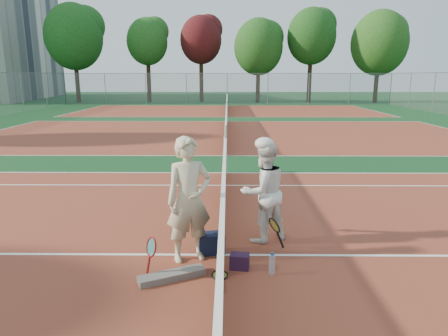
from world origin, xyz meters
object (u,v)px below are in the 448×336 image
at_px(racket_red, 152,258).
at_px(sports_bag_purple, 240,261).
at_px(racket_spare, 220,275).
at_px(racket_black_held, 274,234).
at_px(player_a, 189,200).
at_px(water_bottle, 272,265).
at_px(player_b, 263,192).
at_px(net_main, 223,225).
at_px(sports_bag_navy, 211,243).

xyz_separation_m(racket_red, sports_bag_purple, (1.24, 0.27, -0.18)).
bearing_deg(racket_spare, racket_black_held, -51.08).
xyz_separation_m(player_a, water_bottle, (1.21, -0.50, -0.81)).
distance_m(player_b, racket_black_held, 0.74).
xyz_separation_m(player_b, racket_spare, (-0.71, -1.29, -0.85)).
xyz_separation_m(net_main, racket_black_held, (0.82, 0.19, -0.23)).
distance_m(racket_spare, sports_bag_navy, 0.80).
bearing_deg(racket_red, net_main, -4.44).
bearing_deg(racket_red, sports_bag_purple, -28.12).
distance_m(player_a, racket_red, 1.01).
distance_m(player_a, racket_spare, 1.19).
relative_size(racket_red, sports_bag_purple, 2.12).
xyz_separation_m(player_b, sports_bag_purple, (-0.43, -1.06, -0.75)).
bearing_deg(net_main, player_b, 42.25).
bearing_deg(sports_bag_navy, racket_red, -134.53).
bearing_deg(racket_black_held, water_bottle, 50.16).
height_order(sports_bag_purple, water_bottle, water_bottle).
height_order(player_b, racket_red, player_b).
xyz_separation_m(racket_black_held, sports_bag_navy, (-1.02, -0.10, -0.12)).
distance_m(player_a, sports_bag_purple, 1.18).
relative_size(racket_red, racket_spare, 0.99).
relative_size(racket_spare, water_bottle, 2.00).
distance_m(player_b, sports_bag_navy, 1.23).
bearing_deg(water_bottle, sports_bag_purple, 158.52).
bearing_deg(net_main, sports_bag_purple, -61.01).
relative_size(net_main, racket_red, 18.56).
distance_m(player_a, racket_black_held, 1.53).
relative_size(sports_bag_navy, sports_bag_purple, 1.47).
bearing_deg(sports_bag_purple, water_bottle, -21.48).
bearing_deg(water_bottle, sports_bag_navy, 141.23).
relative_size(net_main, sports_bag_navy, 26.71).
bearing_deg(sports_bag_purple, racket_red, -167.57).
height_order(player_a, racket_black_held, player_a).
bearing_deg(sports_bag_navy, water_bottle, -38.77).
bearing_deg(net_main, racket_black_held, 12.66).
bearing_deg(net_main, water_bottle, -41.72).
height_order(racket_red, water_bottle, racket_red).
relative_size(racket_red, sports_bag_navy, 1.44).
bearing_deg(player_b, water_bottle, 63.06).
bearing_deg(player_b, net_main, 13.93).
distance_m(player_a, water_bottle, 1.54).
xyz_separation_m(net_main, sports_bag_purple, (0.25, -0.45, -0.40)).
height_order(player_a, player_b, player_a).
relative_size(player_a, racket_black_held, 3.44).
distance_m(player_b, racket_red, 2.21).
relative_size(player_b, sports_bag_purple, 6.20).
distance_m(racket_red, racket_spare, 0.99).
relative_size(racket_red, water_bottle, 1.97).
bearing_deg(player_b, sports_bag_navy, 2.81).
bearing_deg(sports_bag_navy, player_b, 31.13).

